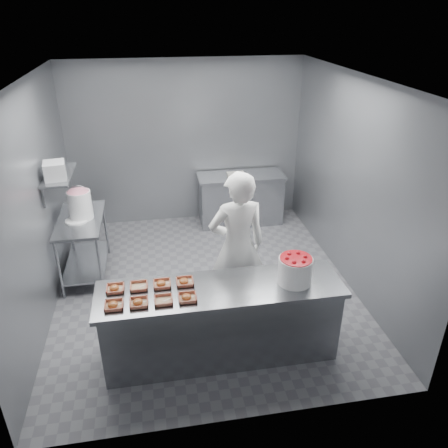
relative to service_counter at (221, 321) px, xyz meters
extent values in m
plane|color=#4C4C51|center=(0.00, 1.35, -0.45)|extent=(4.50, 4.50, 0.00)
plane|color=white|center=(0.00, 1.35, 2.35)|extent=(4.50, 4.50, 0.00)
cube|color=slate|center=(0.00, 3.60, 0.95)|extent=(4.00, 0.04, 2.80)
cube|color=slate|center=(-2.00, 1.35, 0.95)|extent=(0.04, 4.50, 2.80)
cube|color=slate|center=(2.00, 1.35, 0.95)|extent=(0.04, 4.50, 2.80)
cube|color=slate|center=(0.00, 0.00, 0.42)|extent=(2.60, 0.70, 0.05)
cube|color=slate|center=(0.00, 0.00, -0.03)|extent=(2.50, 0.64, 0.85)
cube|color=slate|center=(-1.65, 1.95, 0.43)|extent=(0.60, 1.20, 0.04)
cube|color=slate|center=(-1.65, 1.95, -0.25)|extent=(0.56, 1.15, 0.03)
cylinder|color=slate|center=(-1.91, 1.39, -0.01)|extent=(0.04, 0.04, 0.88)
cylinder|color=slate|center=(-1.39, 1.39, -0.01)|extent=(0.04, 0.04, 0.88)
cylinder|color=slate|center=(-1.91, 2.51, -0.01)|extent=(0.04, 0.04, 0.88)
cylinder|color=slate|center=(-1.39, 2.51, -0.01)|extent=(0.04, 0.04, 0.88)
cube|color=slate|center=(0.90, 3.25, 0.42)|extent=(1.50, 0.60, 0.05)
cube|color=slate|center=(0.90, 3.25, -0.03)|extent=(1.44, 0.55, 0.85)
cube|color=slate|center=(-1.82, 1.95, 1.10)|extent=(0.35, 0.90, 0.03)
cube|color=#A57E64|center=(-1.08, -0.14, 0.47)|extent=(0.18, 0.18, 0.04)
cube|color=white|center=(-1.04, -0.13, 0.46)|extent=(0.10, 0.06, 0.00)
ellipsoid|color=#C06730|center=(-1.09, -0.14, 0.48)|extent=(0.10, 0.10, 0.05)
cube|color=#A57E64|center=(-0.84, -0.14, 0.47)|extent=(0.18, 0.18, 0.04)
cube|color=white|center=(-0.80, -0.13, 0.46)|extent=(0.10, 0.06, 0.00)
ellipsoid|color=#C06730|center=(-0.85, -0.14, 0.48)|extent=(0.10, 0.10, 0.05)
cube|color=#A57E64|center=(-0.60, -0.14, 0.47)|extent=(0.18, 0.18, 0.04)
cube|color=white|center=(-0.56, -0.13, 0.46)|extent=(0.10, 0.06, 0.00)
cube|color=#A57E64|center=(-0.36, -0.14, 0.47)|extent=(0.18, 0.18, 0.04)
cube|color=white|center=(-0.32, -0.13, 0.46)|extent=(0.10, 0.06, 0.00)
ellipsoid|color=#C06730|center=(-0.37, -0.14, 0.48)|extent=(0.10, 0.10, 0.05)
cube|color=#A57E64|center=(-1.08, 0.14, 0.47)|extent=(0.18, 0.18, 0.04)
cube|color=white|center=(-1.04, 0.16, 0.46)|extent=(0.10, 0.06, 0.00)
ellipsoid|color=#C06730|center=(-1.09, 0.14, 0.48)|extent=(0.10, 0.10, 0.05)
cube|color=#A57E64|center=(-0.84, 0.14, 0.47)|extent=(0.18, 0.18, 0.04)
cube|color=white|center=(-0.80, 0.16, 0.46)|extent=(0.10, 0.06, 0.00)
cube|color=#A57E64|center=(-0.60, 0.14, 0.47)|extent=(0.18, 0.18, 0.04)
cube|color=white|center=(-0.56, 0.16, 0.46)|extent=(0.10, 0.06, 0.00)
ellipsoid|color=#C06730|center=(-0.61, 0.14, 0.48)|extent=(0.10, 0.10, 0.05)
cube|color=#A57E64|center=(-0.36, 0.14, 0.47)|extent=(0.18, 0.18, 0.04)
cube|color=white|center=(-0.32, 0.16, 0.46)|extent=(0.10, 0.06, 0.00)
ellipsoid|color=#C06730|center=(-0.37, 0.14, 0.48)|extent=(0.10, 0.10, 0.05)
imported|color=white|center=(0.32, 0.74, 0.50)|extent=(0.73, 0.51, 1.90)
cylinder|color=white|center=(0.79, -0.03, 0.59)|extent=(0.36, 0.36, 0.29)
cylinder|color=red|center=(0.79, -0.03, 0.72)|extent=(0.34, 0.34, 0.04)
cylinder|color=white|center=(-1.62, 1.96, 0.65)|extent=(0.31, 0.31, 0.40)
cylinder|color=pink|center=(-1.62, 1.96, 0.84)|extent=(0.29, 0.29, 0.02)
torus|color=slate|center=(-1.62, 1.96, 0.76)|extent=(0.33, 0.01, 0.33)
cylinder|color=white|center=(-1.68, 1.87, 0.46)|extent=(0.40, 0.40, 0.02)
cube|color=#CCB28C|center=(-1.74, 2.20, 0.46)|extent=(0.17, 0.16, 0.02)
cube|color=gray|center=(-1.82, 1.77, 1.22)|extent=(0.30, 0.33, 0.22)
cube|color=silver|center=(0.81, 3.25, 0.46)|extent=(0.31, 0.23, 0.04)
camera|label=1|loc=(-0.61, -3.71, 3.10)|focal=35.00mm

